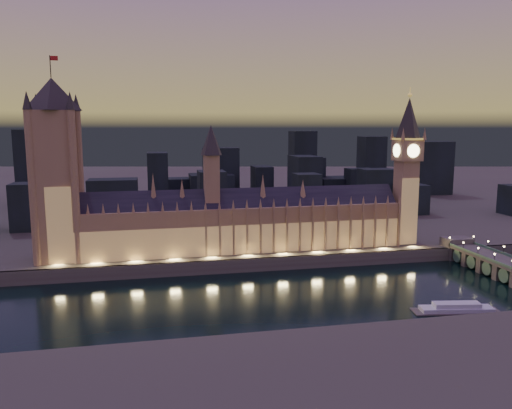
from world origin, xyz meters
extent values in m
plane|color=black|center=(0.00, 0.00, 0.00)|extent=(2000.00, 2000.00, 0.00)
cube|color=#403A36|center=(0.00, 520.00, 4.00)|extent=(2000.00, 960.00, 8.00)
cube|color=#474042|center=(0.00, 41.00, 4.00)|extent=(2000.00, 2.50, 8.00)
cube|color=#9A7958|center=(-1.19, 62.00, 22.00)|extent=(200.41, 24.63, 28.00)
cube|color=tan|center=(-1.19, 51.75, 17.00)|extent=(200.00, 0.50, 18.00)
cube|color=black|center=(-1.19, 62.00, 39.00)|extent=(200.32, 20.89, 16.26)
cube|color=#9A7958|center=(-21.19, 62.00, 52.00)|extent=(9.00, 9.00, 32.00)
cone|color=#2B2B2B|center=(-21.19, 62.00, 77.00)|extent=(13.00, 13.00, 18.00)
cube|color=#9A7958|center=(-101.19, 51.40, 22.00)|extent=(1.20, 1.20, 28.00)
cone|color=#9A7958|center=(-101.19, 52.00, 39.00)|extent=(2.00, 2.00, 6.00)
cube|color=#9A7958|center=(-92.86, 51.40, 22.00)|extent=(1.20, 1.20, 28.00)
cone|color=#9A7958|center=(-92.86, 52.00, 39.00)|extent=(2.00, 2.00, 6.00)
cube|color=#9A7958|center=(-84.53, 51.40, 22.00)|extent=(1.20, 1.20, 28.00)
cone|color=#9A7958|center=(-84.53, 52.00, 39.00)|extent=(2.00, 2.00, 6.00)
cube|color=#9A7958|center=(-76.19, 51.40, 22.00)|extent=(1.20, 1.20, 28.00)
cone|color=#9A7958|center=(-76.19, 52.00, 39.00)|extent=(2.00, 2.00, 6.00)
cube|color=#9A7958|center=(-67.86, 51.40, 22.00)|extent=(1.20, 1.20, 28.00)
cone|color=#9A7958|center=(-67.86, 52.00, 39.00)|extent=(2.00, 2.00, 6.00)
cube|color=#9A7958|center=(-59.53, 51.40, 22.00)|extent=(1.20, 1.20, 28.00)
cone|color=#9A7958|center=(-59.53, 52.00, 39.00)|extent=(2.00, 2.00, 6.00)
cube|color=#9A7958|center=(-51.19, 51.40, 22.00)|extent=(1.20, 1.20, 28.00)
cone|color=#9A7958|center=(-51.19, 52.00, 39.00)|extent=(2.00, 2.00, 6.00)
cube|color=#9A7958|center=(-42.86, 51.40, 22.00)|extent=(1.20, 1.20, 28.00)
cone|color=#9A7958|center=(-42.86, 52.00, 39.00)|extent=(2.00, 2.00, 6.00)
cube|color=#9A7958|center=(-34.53, 51.40, 22.00)|extent=(1.20, 1.20, 28.00)
cone|color=#9A7958|center=(-34.53, 52.00, 39.00)|extent=(2.00, 2.00, 6.00)
cube|color=#9A7958|center=(-26.19, 51.40, 22.00)|extent=(1.20, 1.20, 28.00)
cone|color=#9A7958|center=(-26.19, 52.00, 39.00)|extent=(2.00, 2.00, 6.00)
cube|color=#9A7958|center=(-17.86, 51.40, 22.00)|extent=(1.20, 1.20, 28.00)
cone|color=#9A7958|center=(-17.86, 52.00, 39.00)|extent=(2.00, 2.00, 6.00)
cube|color=#9A7958|center=(-9.53, 51.40, 22.00)|extent=(1.20, 1.20, 28.00)
cone|color=#9A7958|center=(-9.53, 52.00, 39.00)|extent=(2.00, 2.00, 6.00)
cube|color=#9A7958|center=(-1.19, 51.40, 22.00)|extent=(1.20, 1.20, 28.00)
cone|color=#9A7958|center=(-1.19, 52.00, 39.00)|extent=(2.00, 2.00, 6.00)
cube|color=#9A7958|center=(7.14, 51.40, 22.00)|extent=(1.20, 1.20, 28.00)
cone|color=#9A7958|center=(7.14, 52.00, 39.00)|extent=(2.00, 2.00, 6.00)
cube|color=#9A7958|center=(15.47, 51.40, 22.00)|extent=(1.20, 1.20, 28.00)
cone|color=#9A7958|center=(15.47, 52.00, 39.00)|extent=(2.00, 2.00, 6.00)
cube|color=#9A7958|center=(23.81, 51.40, 22.00)|extent=(1.20, 1.20, 28.00)
cone|color=#9A7958|center=(23.81, 52.00, 39.00)|extent=(2.00, 2.00, 6.00)
cube|color=#9A7958|center=(32.14, 51.40, 22.00)|extent=(1.20, 1.20, 28.00)
cone|color=#9A7958|center=(32.14, 52.00, 39.00)|extent=(2.00, 2.00, 6.00)
cube|color=#9A7958|center=(40.47, 51.40, 22.00)|extent=(1.20, 1.20, 28.00)
cone|color=#9A7958|center=(40.47, 52.00, 39.00)|extent=(2.00, 2.00, 6.00)
cube|color=#9A7958|center=(48.81, 51.40, 22.00)|extent=(1.20, 1.20, 28.00)
cone|color=#9A7958|center=(48.81, 52.00, 39.00)|extent=(2.00, 2.00, 6.00)
cube|color=#9A7958|center=(57.14, 51.40, 22.00)|extent=(1.20, 1.20, 28.00)
cone|color=#9A7958|center=(57.14, 52.00, 39.00)|extent=(2.00, 2.00, 6.00)
cube|color=#9A7958|center=(65.47, 51.40, 22.00)|extent=(1.20, 1.20, 28.00)
cone|color=#9A7958|center=(65.47, 52.00, 39.00)|extent=(2.00, 2.00, 6.00)
cube|color=#9A7958|center=(73.81, 51.40, 22.00)|extent=(1.20, 1.20, 28.00)
cone|color=#9A7958|center=(73.81, 52.00, 39.00)|extent=(2.00, 2.00, 6.00)
cube|color=#9A7958|center=(82.14, 51.40, 22.00)|extent=(1.20, 1.20, 28.00)
cone|color=#9A7958|center=(82.14, 52.00, 39.00)|extent=(2.00, 2.00, 6.00)
cube|color=#9A7958|center=(90.47, 51.40, 22.00)|extent=(1.20, 1.20, 28.00)
cone|color=#9A7958|center=(90.47, 52.00, 39.00)|extent=(2.00, 2.00, 6.00)
cube|color=#9A7958|center=(98.81, 51.40, 22.00)|extent=(1.20, 1.20, 28.00)
cone|color=#9A7958|center=(98.81, 52.00, 39.00)|extent=(2.00, 2.00, 6.00)
cone|color=#9A7958|center=(-56.19, 62.00, 49.00)|extent=(4.40, 4.40, 18.00)
cone|color=#9A7958|center=(-39.19, 62.00, 47.00)|extent=(4.40, 4.40, 14.00)
cone|color=#9A7958|center=(10.81, 62.00, 48.00)|extent=(4.40, 4.40, 16.00)
cone|color=#9A7958|center=(36.81, 62.00, 46.00)|extent=(4.40, 4.40, 12.00)
cube|color=#9A7958|center=(-110.00, 62.00, 50.99)|extent=(23.70, 23.70, 85.97)
cube|color=tan|center=(-110.00, 50.80, 30.00)|extent=(22.00, 0.50, 44.00)
cone|color=#2B2B2B|center=(-110.00, 62.00, 102.97)|extent=(31.68, 31.68, 18.00)
cylinder|color=black|center=(-110.00, 62.00, 117.97)|extent=(0.50, 0.50, 12.00)
cube|color=red|center=(-107.80, 62.00, 122.47)|extent=(4.00, 0.15, 2.50)
cylinder|color=#9A7958|center=(-121.00, 51.00, 50.99)|extent=(4.40, 4.40, 85.97)
cone|color=#2B2B2B|center=(-121.00, 51.00, 98.97)|extent=(5.20, 5.20, 10.00)
cylinder|color=#9A7958|center=(-121.00, 73.00, 50.99)|extent=(4.40, 4.40, 85.97)
cone|color=#2B2B2B|center=(-121.00, 73.00, 98.97)|extent=(5.20, 5.20, 10.00)
cylinder|color=#9A7958|center=(-99.00, 51.00, 50.99)|extent=(4.40, 4.40, 85.97)
cone|color=#2B2B2B|center=(-99.00, 51.00, 98.97)|extent=(5.20, 5.20, 10.00)
cylinder|color=#9A7958|center=(-99.00, 73.00, 50.99)|extent=(4.40, 4.40, 85.97)
cone|color=#2B2B2B|center=(-99.00, 73.00, 98.97)|extent=(5.20, 5.20, 10.00)
cube|color=#9A7958|center=(108.00, 62.00, 35.47)|extent=(12.62, 12.62, 54.93)
cube|color=tan|center=(108.00, 55.80, 30.00)|extent=(12.00, 0.50, 44.00)
cube|color=#9A7958|center=(108.00, 62.00, 69.75)|extent=(15.00, 15.00, 13.64)
cube|color=#F2C64C|center=(108.00, 62.00, 77.18)|extent=(15.75, 15.75, 1.20)
cone|color=#2B2B2B|center=(108.00, 62.00, 90.78)|extent=(18.00, 18.00, 26.00)
sphere|color=#F2C64C|center=(108.00, 62.00, 105.28)|extent=(2.80, 2.80, 2.80)
cylinder|color=#F2C64C|center=(108.00, 62.00, 107.78)|extent=(0.40, 0.40, 5.00)
cylinder|color=#FFF2BF|center=(108.00, 54.25, 69.75)|extent=(8.40, 0.50, 8.40)
cylinder|color=#FFF2BF|center=(108.00, 69.75, 69.75)|extent=(8.40, 0.50, 8.40)
cylinder|color=#FFF2BF|center=(100.25, 62.00, 69.75)|extent=(0.50, 8.40, 8.40)
cylinder|color=#FFF2BF|center=(115.75, 62.00, 69.75)|extent=(0.50, 8.40, 8.40)
cone|color=#9A7958|center=(100.50, 54.50, 80.58)|extent=(2.60, 2.60, 8.00)
cone|color=#9A7958|center=(100.50, 69.50, 80.58)|extent=(2.60, 2.60, 8.00)
cone|color=#9A7958|center=(115.50, 54.50, 80.58)|extent=(2.60, 2.60, 8.00)
cone|color=#9A7958|center=(115.50, 69.50, 80.58)|extent=(2.60, 2.60, 8.00)
cube|color=#2D6641|center=(128.39, -10.00, 10.90)|extent=(0.80, 100.00, 1.60)
cube|color=#474042|center=(136.92, 45.00, 8.75)|extent=(17.85, 12.00, 9.50)
cylinder|color=black|center=(128.39, -17.14, 12.70)|extent=(0.30, 0.30, 4.40)
cube|color=#474042|center=(136.92, -2.86, 4.35)|extent=(16.07, 4.00, 9.50)
cylinder|color=black|center=(128.39, -2.86, 12.70)|extent=(0.30, 0.30, 4.40)
sphere|color=#FFD88C|center=(128.39, -2.86, 15.00)|extent=(1.00, 1.00, 1.00)
cube|color=#474042|center=(136.92, 11.43, 4.35)|extent=(16.07, 4.00, 9.50)
cylinder|color=black|center=(128.39, 11.43, 12.70)|extent=(0.30, 0.30, 4.40)
sphere|color=#FFD88C|center=(128.39, 11.43, 15.00)|extent=(1.00, 1.00, 1.00)
cylinder|color=black|center=(145.44, 11.43, 12.70)|extent=(0.30, 0.30, 4.40)
sphere|color=#FFD88C|center=(145.44, 11.43, 15.00)|extent=(1.00, 1.00, 1.00)
cube|color=#474042|center=(136.92, 25.71, 4.35)|extent=(16.07, 4.00, 9.50)
cylinder|color=black|center=(128.39, 25.71, 12.70)|extent=(0.30, 0.30, 4.40)
sphere|color=#FFD88C|center=(128.39, 25.71, 15.00)|extent=(1.00, 1.00, 1.00)
cylinder|color=black|center=(145.44, 25.71, 12.70)|extent=(0.30, 0.30, 4.40)
sphere|color=#FFD88C|center=(145.44, 25.71, 15.00)|extent=(1.00, 1.00, 1.00)
cube|color=#474042|center=(136.92, 40.00, 4.35)|extent=(16.07, 4.00, 9.50)
cylinder|color=black|center=(128.39, 40.00, 12.70)|extent=(0.30, 0.30, 4.40)
sphere|color=#FFD88C|center=(128.39, 40.00, 15.00)|extent=(1.00, 1.00, 1.00)
cylinder|color=black|center=(145.44, 40.00, 12.70)|extent=(0.30, 0.30, 4.40)
sphere|color=#FFD88C|center=(145.44, 40.00, 15.00)|extent=(1.00, 1.00, 1.00)
cylinder|color=#2D6641|center=(136.92, 4.29, 4.70)|extent=(15.71, 8.00, 8.00)
cylinder|color=#2D6641|center=(136.92, 18.57, 4.70)|extent=(15.71, 8.00, 8.00)
cylinder|color=#2D6641|center=(136.92, 32.86, 4.70)|extent=(15.71, 8.00, 8.00)
cube|color=#474042|center=(79.47, -42.63, 0.30)|extent=(41.38, 16.01, 0.60)
cube|color=silver|center=(79.47, -42.63, 1.20)|extent=(34.13, 12.81, 2.40)
cube|color=silver|center=(79.47, -42.63, 3.40)|extent=(22.01, 9.22, 2.20)
cube|color=black|center=(39.61, 130.59, 18.48)|extent=(19.03, 19.80, 20.97)
cube|color=black|center=(260.66, 284.12, 38.47)|extent=(42.59, 22.95, 60.93)
cube|color=black|center=(64.54, 142.01, 28.07)|extent=(19.65, 20.18, 40.14)
cube|color=black|center=(59.53, 287.29, 25.67)|extent=(19.44, 30.73, 35.34)
cube|color=black|center=(15.62, 293.60, 35.64)|extent=(37.76, 19.44, 55.28)
cube|color=black|center=(-51.75, 249.55, 34.58)|extent=(18.99, 34.57, 53.16)
cube|color=black|center=(-10.28, 157.00, 29.17)|extent=(21.11, 25.14, 42.34)
cube|color=black|center=(-87.70, 168.67, 26.09)|extent=(38.19, 23.57, 36.19)
cube|color=black|center=(144.18, 282.97, 18.98)|extent=(43.78, 39.06, 21.96)
cube|color=black|center=(-149.16, 315.96, 28.20)|extent=(19.72, 40.72, 40.39)
cube|color=black|center=(3.42, 279.78, 22.28)|extent=(44.53, 36.65, 28.55)
cube|color=black|center=(-38.47, 299.85, 19.47)|extent=(40.45, 27.15, 22.95)
cube|color=black|center=(-148.28, 158.07, 25.71)|extent=(24.19, 23.03, 35.42)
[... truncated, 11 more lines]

